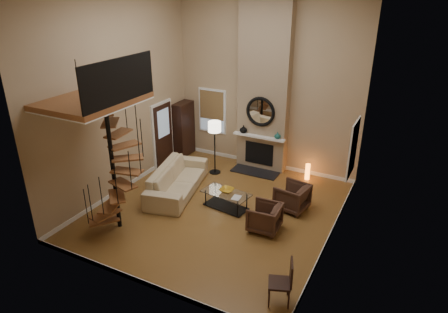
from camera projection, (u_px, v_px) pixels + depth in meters
The scene contains 32 objects.
ground at pixel (217, 210), 10.75m from camera, with size 6.00×6.50×0.01m, color olive.
back_wall at pixel (266, 83), 12.29m from camera, with size 6.00×0.02×5.50m, color tan.
front_wall at pixel (128, 160), 7.00m from camera, with size 6.00×0.02×5.50m, color tan.
left_wall at pixel (119, 96), 10.90m from camera, with size 0.02×6.50×5.50m, color tan.
right_wall at pixel (343, 130), 8.39m from camera, with size 0.02×6.50×5.50m, color tan.
baseboard_back at pixel (263, 163), 13.36m from camera, with size 6.00×0.02×0.12m, color white.
baseboard_front at pixel (141, 282), 8.08m from camera, with size 6.00×0.02×0.12m, color white.
baseboard_left at pixel (129, 184), 11.98m from camera, with size 0.02×6.50×0.12m, color white.
baseboard_right at pixel (329, 238), 9.47m from camera, with size 0.02×6.50×0.12m, color white.
chimney_breast at pixel (264, 84), 12.14m from camera, with size 1.60×0.38×5.50m, color #8E785C.
hearth at pixel (255, 172), 12.83m from camera, with size 1.50×0.60×0.04m, color black.
firebox at pixel (259, 153), 12.86m from camera, with size 0.95×0.02×0.72m, color black.
mantel at pixel (259, 137), 12.55m from camera, with size 1.70×0.18×0.06m, color white.
mirror_frame at pixel (260, 112), 12.28m from camera, with size 0.94×0.94×0.10m, color black.
mirror_disc at pixel (261, 112), 12.29m from camera, with size 0.80×0.80×0.01m, color white.
vase_left at pixel (243, 129), 12.75m from camera, with size 0.24×0.24×0.25m, color black.
vase_right at pixel (278, 135), 12.28m from camera, with size 0.20×0.20×0.21m, color #17524B.
window_back at pixel (212, 110), 13.52m from camera, with size 1.02×0.06×1.52m.
window_right at pixel (353, 148), 10.48m from camera, with size 0.06×1.02×1.52m.
entry_door at pixel (163, 134), 13.03m from camera, with size 0.10×1.05×2.16m.
loft at pixel (96, 99), 8.84m from camera, with size 1.70×2.20×1.09m.
spiral_stair at pixel (113, 161), 9.32m from camera, with size 1.47×1.47×4.06m.
hutch at pixel (184, 129), 13.82m from camera, with size 0.39×0.83×1.86m, color black.
sofa at pixel (177, 179), 11.53m from camera, with size 2.69×1.05×0.79m, color #CBB68D.
armchair_near at pixel (295, 198), 10.62m from camera, with size 0.78×0.80×0.73m, color #482D21.
armchair_far at pixel (267, 218), 9.71m from camera, with size 0.73×0.75×0.68m, color #482D21.
coffee_table at pixel (226, 198), 10.74m from camera, with size 1.37×0.82×0.47m.
bowl at pixel (227, 190), 10.70m from camera, with size 0.37×0.37×0.09m, color gold.
book at pixel (235, 198), 10.40m from camera, with size 0.22×0.29×0.03m, color gray.
floor_lamp at pixel (215, 131), 12.27m from camera, with size 0.40×0.40×1.71m.
accent_lamp at pixel (307, 172), 12.31m from camera, with size 0.14×0.14×0.51m, color orange.
side_chair at pixel (284, 280), 7.44m from camera, with size 0.54×0.52×0.92m.
Camera 1 is at (4.41, -8.16, 5.61)m, focal length 32.17 mm.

